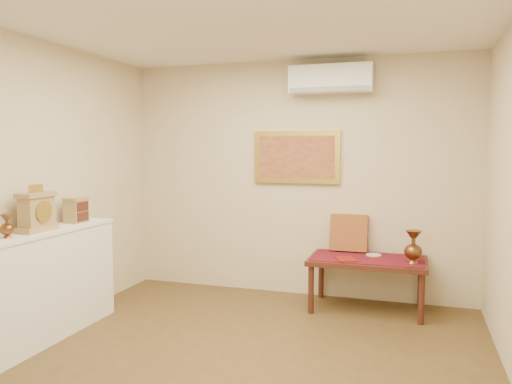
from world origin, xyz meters
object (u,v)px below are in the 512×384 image
at_px(mantel_clock, 37,211).
at_px(wooden_chest, 76,210).
at_px(display_ledge, 28,290).
at_px(brass_urn_tall, 413,243).
at_px(low_table, 367,265).

distance_m(mantel_clock, wooden_chest, 0.55).
distance_m(display_ledge, wooden_chest, 0.91).
bearing_deg(display_ledge, wooden_chest, 90.45).
distance_m(brass_urn_tall, wooden_chest, 3.34).
bearing_deg(brass_urn_tall, display_ledge, -150.47).
xyz_separation_m(display_ledge, wooden_chest, (-0.01, 0.68, 0.61)).
distance_m(brass_urn_tall, display_ledge, 3.61).
xyz_separation_m(brass_urn_tall, low_table, (-0.45, 0.11, -0.27)).
bearing_deg(low_table, display_ledge, -144.90).
xyz_separation_m(display_ledge, mantel_clock, (0.01, 0.13, 0.66)).
bearing_deg(mantel_clock, brass_urn_tall, 27.72).
relative_size(display_ledge, wooden_chest, 8.28).
relative_size(display_ledge, mantel_clock, 4.93).
relative_size(brass_urn_tall, wooden_chest, 1.65).
height_order(mantel_clock, wooden_chest, mantel_clock).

